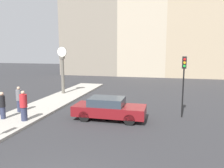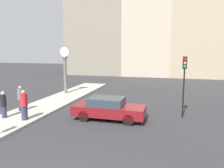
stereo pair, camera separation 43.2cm
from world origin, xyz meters
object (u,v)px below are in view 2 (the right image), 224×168
traffic_light_far (184,75)px  pedestrian_red_top (24,105)px  pedestrian_black_jacket (4,105)px  pedestrian_grey_jacket (21,99)px  sedan_car (108,108)px  street_clock (65,70)px

traffic_light_far → pedestrian_red_top: (-9.25, -3.37, -1.76)m
pedestrian_red_top → pedestrian_black_jacket: 1.50m
traffic_light_far → pedestrian_grey_jacket: 11.04m
pedestrian_grey_jacket → pedestrian_black_jacket: bearing=-89.6°
traffic_light_far → pedestrian_black_jacket: traffic_light_far is taller
sedan_car → pedestrian_red_top: bearing=-158.7°
street_clock → traffic_light_far: bearing=-24.6°
street_clock → pedestrian_grey_jacket: 6.82m
traffic_light_far → street_clock: (-10.76, 4.93, -0.38)m
pedestrian_red_top → traffic_light_far: bearing=20.0°
street_clock → sedan_car: bearing=-45.9°
pedestrian_grey_jacket → street_clock: bearing=90.1°
pedestrian_red_top → street_clock: bearing=100.3°
pedestrian_black_jacket → pedestrian_grey_jacket: bearing=90.4°
pedestrian_black_jacket → pedestrian_red_top: bearing=-0.8°
sedan_car → pedestrian_red_top: (-4.75, -1.85, 0.33)m
sedan_car → street_clock: bearing=134.1°
sedan_car → traffic_light_far: 5.19m
sedan_car → traffic_light_far: traffic_light_far is taller
sedan_car → street_clock: street_clock is taller
pedestrian_red_top → pedestrian_grey_jacket: bearing=132.7°
traffic_light_far → pedestrian_grey_jacket: bearing=-170.8°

